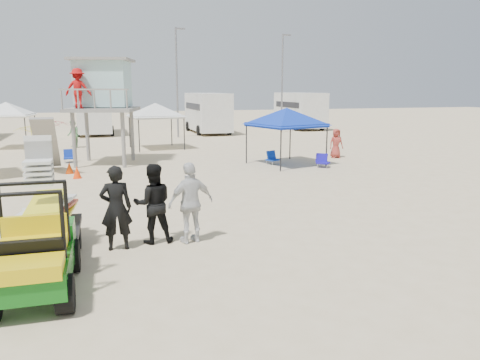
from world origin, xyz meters
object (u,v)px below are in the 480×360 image
object	(u,v)px
surf_trailer	(45,211)
utility_cart	(31,246)
man_left	(116,208)
lifeguard_tower	(100,88)
canopy_blue	(286,111)

from	to	relation	value
surf_trailer	utility_cart	bearing A→B (deg)	-90.11
man_left	lifeguard_tower	size ratio (longest dim) A/B	0.40
surf_trailer	canopy_blue	xyz separation A→B (m)	(9.84, 9.83, 1.64)
utility_cart	man_left	world-z (taller)	man_left
canopy_blue	utility_cart	bearing A→B (deg)	-128.98
man_left	canopy_blue	xyz separation A→B (m)	(8.32, 10.13, 1.60)
lifeguard_tower	canopy_blue	bearing A→B (deg)	-19.17
lifeguard_tower	canopy_blue	world-z (taller)	lifeguard_tower
surf_trailer	lifeguard_tower	bearing A→B (deg)	83.42
utility_cart	canopy_blue	bearing A→B (deg)	51.02
lifeguard_tower	utility_cart	bearing A→B (deg)	-95.59
surf_trailer	canopy_blue	world-z (taller)	canopy_blue
utility_cart	surf_trailer	distance (m)	2.34
man_left	canopy_blue	size ratio (longest dim) A/B	0.54
surf_trailer	lifeguard_tower	size ratio (longest dim) A/B	0.53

